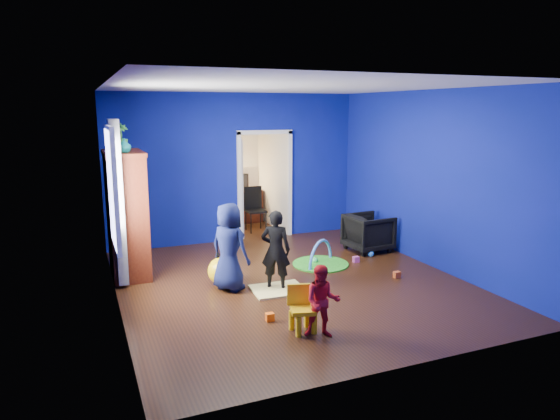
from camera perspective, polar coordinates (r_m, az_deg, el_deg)
name	(u,v)px	position (r m, az deg, el deg)	size (l,w,h in m)	color
floor	(291,283)	(7.65, 1.31, -8.31)	(5.00, 5.50, 0.01)	black
ceiling	(292,86)	(7.20, 1.42, 13.95)	(5.00, 5.50, 0.01)	white
wall_back	(236,168)	(9.84, -5.07, 4.78)	(5.00, 0.02, 2.90)	navy
wall_front	(406,230)	(4.94, 14.25, -2.20)	(5.00, 0.02, 2.90)	navy
wall_left	(112,200)	(6.70, -18.63, 1.09)	(0.02, 5.50, 2.90)	navy
wall_right	(431,179)	(8.59, 16.87, 3.36)	(0.02, 5.50, 2.90)	navy
alcove	(250,172)	(10.88, -3.40, 4.38)	(1.00, 1.75, 2.50)	silver
armchair	(368,232)	(9.38, 10.08, -2.55)	(0.74, 0.76, 0.69)	black
child_black	(276,250)	(7.24, -0.50, -4.58)	(0.43, 0.28, 1.17)	black
child_navy	(229,247)	(7.22, -5.82, -4.23)	(0.63, 0.41, 1.28)	#0E1333
toddler_red	(322,301)	(5.81, 4.86, -10.37)	(0.42, 0.32, 0.86)	red
vase	(124,146)	(7.70, -17.38, 7.05)	(0.20, 0.20, 0.21)	#0C5760
potted_plant	(121,137)	(8.21, -17.75, 7.99)	(0.23, 0.23, 0.41)	green
tv_armoire	(127,214)	(8.14, -17.12, -0.44)	(0.58, 1.14, 1.96)	#40100A
crt_tv	(129,211)	(8.14, -16.86, -0.14)	(0.46, 0.70, 0.54)	silver
yellow_blanket	(278,290)	(7.33, -0.20, -9.08)	(0.75, 0.60, 0.03)	#F2E07A
hopper_ball	(222,271)	(7.56, -6.66, -6.93)	(0.42, 0.42, 0.42)	yellow
kid_chair	(303,312)	(5.99, 2.64, -11.52)	(0.28, 0.28, 0.50)	yellow
play_mat	(321,264)	(8.52, 4.66, -6.16)	(0.94, 0.94, 0.03)	green
toy_arch	(321,264)	(8.52, 4.66, -6.12)	(0.84, 0.84, 0.05)	#3F8CD8
window_left	(111,188)	(7.03, -18.76, 2.37)	(0.03, 0.95, 1.55)	white
curtain	(118,203)	(7.63, -18.03, 0.80)	(0.14, 0.42, 2.40)	slate
doorway	(265,187)	(10.09, -1.77, 2.69)	(1.16, 0.10, 2.10)	white
study_desk	(242,206)	(11.61, -4.36, 0.44)	(0.88, 0.44, 0.75)	#3D140A
desk_monitor	(240,181)	(11.63, -4.59, 3.33)	(0.40, 0.05, 0.32)	black
desk_lamp	(229,183)	(11.49, -5.83, 3.11)	(0.14, 0.14, 0.14)	#FFD88C
folding_chair	(256,210)	(10.70, -2.79, -0.02)	(0.40, 0.40, 0.92)	black
book_shelf	(239,134)	(11.52, -4.66, 8.60)	(0.88, 0.24, 0.04)	white
toy_0	(397,275)	(8.06, 13.22, -7.20)	(0.10, 0.08, 0.10)	#D75623
toy_1	(371,253)	(9.09, 10.34, -4.91)	(0.11, 0.11, 0.11)	#297CED
toy_2	(270,317)	(6.34, -1.17, -12.12)	(0.10, 0.08, 0.10)	#FF5D0D
toy_3	(315,260)	(8.57, 4.01, -5.74)	(0.11, 0.11, 0.11)	#37C259
toy_4	(356,259)	(8.71, 8.68, -5.60)	(0.10, 0.08, 0.10)	#D54F9D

